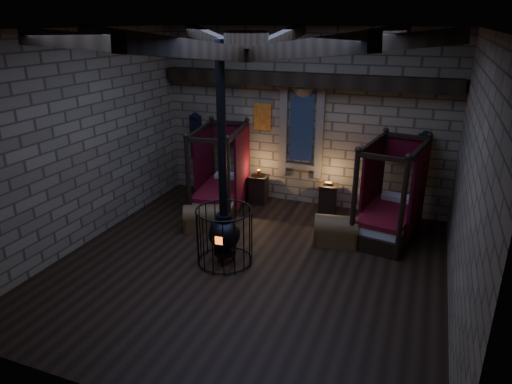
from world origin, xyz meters
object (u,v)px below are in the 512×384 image
(trunk_left, at_px, (202,219))
(bed_right, at_px, (389,213))
(bed_left, at_px, (221,189))
(stove, at_px, (224,231))
(trunk_right, at_px, (336,231))

(trunk_left, bearing_deg, bed_right, -7.47)
(bed_left, bearing_deg, stove, -72.47)
(bed_left, height_order, bed_right, bed_right)
(trunk_right, bearing_deg, bed_left, 154.52)
(trunk_left, bearing_deg, stove, -71.20)
(bed_left, xyz_separation_m, stove, (1.17, -2.36, 0.15))
(bed_left, distance_m, bed_right, 3.94)
(trunk_right, bearing_deg, bed_right, 31.02)
(trunk_left, xyz_separation_m, trunk_right, (2.87, 0.37, 0.02))
(bed_left, relative_size, trunk_right, 2.18)
(bed_right, bearing_deg, trunk_right, -130.05)
(trunk_right, bearing_deg, trunk_left, 178.16)
(bed_left, distance_m, trunk_left, 1.27)
(bed_left, xyz_separation_m, trunk_left, (0.12, -1.24, -0.23))
(bed_right, distance_m, trunk_right, 1.27)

